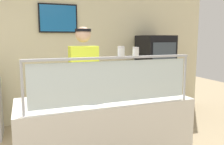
{
  "coord_description": "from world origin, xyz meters",
  "views": [
    {
      "loc": [
        0.11,
        -2.01,
        1.61
      ],
      "look_at": [
        1.04,
        0.41,
        1.23
      ],
      "focal_mm": 37.7,
      "sensor_mm": 36.0,
      "label": 1
    }
  ],
  "objects_px": {
    "pizza_tray": "(90,98)",
    "parmesan_shaker": "(121,52)",
    "pizza_server": "(90,97)",
    "pepper_flake_shaker": "(136,52)",
    "drink_fridge": "(155,76)",
    "worker_figure": "(84,82)"
  },
  "relations": [
    {
      "from": "pizza_tray",
      "to": "worker_figure",
      "type": "relative_size",
      "value": 0.24
    },
    {
      "from": "pepper_flake_shaker",
      "to": "drink_fridge",
      "type": "bearing_deg",
      "value": 54.41
    },
    {
      "from": "pizza_server",
      "to": "parmesan_shaker",
      "type": "relative_size",
      "value": 2.87
    },
    {
      "from": "worker_figure",
      "to": "pepper_flake_shaker",
      "type": "bearing_deg",
      "value": -76.28
    },
    {
      "from": "worker_figure",
      "to": "drink_fridge",
      "type": "height_order",
      "value": "worker_figure"
    },
    {
      "from": "pizza_tray",
      "to": "drink_fridge",
      "type": "bearing_deg",
      "value": 43.42
    },
    {
      "from": "pizza_tray",
      "to": "pizza_server",
      "type": "bearing_deg",
      "value": -116.32
    },
    {
      "from": "pizza_tray",
      "to": "pizza_server",
      "type": "relative_size",
      "value": 1.49
    },
    {
      "from": "pizza_server",
      "to": "pepper_flake_shaker",
      "type": "relative_size",
      "value": 3.21
    },
    {
      "from": "pizza_server",
      "to": "worker_figure",
      "type": "distance_m",
      "value": 0.76
    },
    {
      "from": "parmesan_shaker",
      "to": "worker_figure",
      "type": "height_order",
      "value": "worker_figure"
    },
    {
      "from": "pepper_flake_shaker",
      "to": "pizza_tray",
      "type": "bearing_deg",
      "value": 139.81
    },
    {
      "from": "pizza_tray",
      "to": "pepper_flake_shaker",
      "type": "height_order",
      "value": "pepper_flake_shaker"
    },
    {
      "from": "pepper_flake_shaker",
      "to": "drink_fridge",
      "type": "relative_size",
      "value": 0.05
    },
    {
      "from": "pizza_server",
      "to": "drink_fridge",
      "type": "relative_size",
      "value": 0.17
    },
    {
      "from": "pizza_tray",
      "to": "pepper_flake_shaker",
      "type": "distance_m",
      "value": 0.71
    },
    {
      "from": "pizza_server",
      "to": "drink_fridge",
      "type": "xyz_separation_m",
      "value": [
        1.88,
        1.79,
        -0.16
      ]
    },
    {
      "from": "pizza_tray",
      "to": "pizza_server",
      "type": "distance_m",
      "value": 0.03
    },
    {
      "from": "pizza_tray",
      "to": "pepper_flake_shaker",
      "type": "relative_size",
      "value": 4.78
    },
    {
      "from": "pizza_tray",
      "to": "parmesan_shaker",
      "type": "relative_size",
      "value": 4.28
    },
    {
      "from": "worker_figure",
      "to": "drink_fridge",
      "type": "relative_size",
      "value": 1.06
    },
    {
      "from": "parmesan_shaker",
      "to": "pepper_flake_shaker",
      "type": "height_order",
      "value": "parmesan_shaker"
    }
  ]
}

